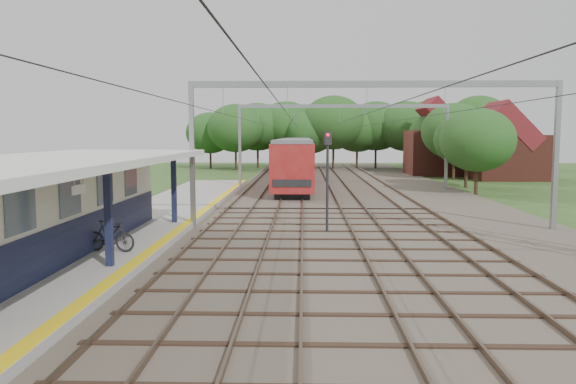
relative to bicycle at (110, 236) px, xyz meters
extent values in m
plane|color=#2D4C1E|center=(6.64, -8.16, -0.91)|extent=(160.00, 160.00, 0.00)
cube|color=#473D33|center=(10.64, 21.84, -0.86)|extent=(18.00, 90.00, 0.10)
cube|color=gray|center=(-0.86, 5.84, -0.74)|extent=(5.00, 52.00, 0.35)
cube|color=yellow|center=(1.39, 5.84, -0.56)|extent=(0.45, 52.00, 0.01)
cube|color=beige|center=(-2.26, -1.16, 1.14)|extent=(3.20, 18.00, 3.40)
cube|color=#101534|center=(-0.64, -1.16, 0.14)|extent=(0.06, 18.00, 1.40)
cube|color=slate|center=(-0.63, -1.16, 1.64)|extent=(0.05, 16.00, 1.30)
cube|color=#101534|center=(0.74, -2.16, 1.04)|extent=(0.22, 0.22, 3.20)
cube|color=#101534|center=(0.74, 6.84, 1.04)|extent=(0.22, 0.22, 3.20)
cube|color=silver|center=(-1.16, -2.16, 2.76)|extent=(6.40, 20.00, 0.24)
cube|color=white|center=(0.64, -4.16, 2.09)|extent=(0.06, 0.85, 0.26)
cube|color=brown|center=(2.42, 21.84, -0.74)|extent=(0.07, 88.00, 0.15)
cube|color=brown|center=(3.86, 21.84, -0.74)|extent=(0.07, 88.00, 0.15)
cube|color=brown|center=(5.42, 21.84, -0.74)|extent=(0.07, 88.00, 0.15)
cube|color=brown|center=(6.86, 21.84, -0.74)|extent=(0.07, 88.00, 0.15)
cube|color=brown|center=(9.12, 21.84, -0.74)|extent=(0.07, 88.00, 0.15)
cube|color=brown|center=(10.56, 21.84, -0.74)|extent=(0.07, 88.00, 0.15)
cube|color=brown|center=(12.72, 21.84, -0.74)|extent=(0.07, 88.00, 0.15)
cube|color=brown|center=(14.16, 21.84, -0.74)|extent=(0.07, 88.00, 0.15)
cube|color=gray|center=(1.64, 6.84, 2.59)|extent=(0.22, 0.22, 7.00)
cube|color=gray|center=(18.64, 6.84, 2.59)|extent=(0.22, 0.22, 7.00)
cube|color=gray|center=(10.14, 6.84, 5.94)|extent=(17.00, 0.20, 0.30)
cube|color=gray|center=(1.64, 26.84, 2.59)|extent=(0.22, 0.22, 7.00)
cube|color=gray|center=(18.64, 26.84, 2.59)|extent=(0.22, 0.22, 7.00)
cube|color=gray|center=(10.14, 26.84, 5.94)|extent=(17.00, 0.20, 0.30)
cylinder|color=black|center=(3.14, 21.84, 4.59)|extent=(0.02, 88.00, 0.02)
cylinder|color=black|center=(6.14, 21.84, 4.59)|extent=(0.02, 88.00, 0.02)
cylinder|color=black|center=(9.84, 21.84, 4.59)|extent=(0.02, 88.00, 0.02)
cylinder|color=black|center=(13.44, 21.84, 4.59)|extent=(0.02, 88.00, 0.02)
cylinder|color=#382619|center=(-3.36, 52.84, 0.53)|extent=(0.28, 0.28, 2.88)
ellipsoid|color=#1E491A|center=(-3.36, 52.84, 4.05)|extent=(6.72, 6.72, 5.76)
cylinder|color=#382619|center=(2.64, 54.84, 0.35)|extent=(0.28, 0.28, 2.52)
ellipsoid|color=#1E491A|center=(2.64, 54.84, 3.43)|extent=(5.88, 5.88, 5.04)
cylinder|color=#382619|center=(8.64, 51.84, 0.71)|extent=(0.28, 0.28, 3.24)
ellipsoid|color=#1E491A|center=(8.64, 51.84, 4.67)|extent=(7.56, 7.56, 6.48)
cylinder|color=#382619|center=(14.64, 53.84, 0.44)|extent=(0.28, 0.28, 2.70)
ellipsoid|color=#1E491A|center=(14.64, 53.84, 3.74)|extent=(6.30, 6.30, 5.40)
cylinder|color=#382619|center=(21.14, 29.84, 0.35)|extent=(0.28, 0.28, 2.52)
ellipsoid|color=#1E491A|center=(21.14, 29.84, 3.43)|extent=(5.88, 5.88, 5.04)
cylinder|color=#382619|center=(21.64, 45.84, 0.53)|extent=(0.28, 0.28, 2.88)
ellipsoid|color=#1E491A|center=(21.64, 45.84, 4.05)|extent=(6.72, 6.72, 5.76)
cube|color=brown|center=(27.64, 37.84, 1.34)|extent=(7.00, 6.00, 4.50)
cube|color=maroon|center=(27.64, 37.84, 4.49)|extent=(4.99, 6.12, 4.99)
cube|color=brown|center=(22.64, 43.84, 1.59)|extent=(8.00, 6.00, 5.00)
cube|color=maroon|center=(22.64, 43.84, 4.99)|extent=(5.52, 6.12, 5.52)
imported|color=black|center=(0.00, 0.00, 0.00)|extent=(1.93, 0.81, 1.13)
cube|color=black|center=(6.14, 27.15, -0.59)|extent=(2.44, 17.45, 0.44)
cube|color=maroon|center=(6.14, 27.15, 1.31)|extent=(3.06, 18.97, 3.34)
cube|color=black|center=(6.14, 27.15, 1.66)|extent=(3.10, 17.45, 0.95)
cube|color=slate|center=(6.14, 27.15, 3.10)|extent=(2.81, 18.97, 0.28)
cube|color=black|center=(6.14, 46.72, -0.59)|extent=(2.44, 17.45, 0.44)
cube|color=maroon|center=(6.14, 46.72, 1.31)|extent=(3.06, 18.97, 3.34)
cube|color=black|center=(6.14, 46.72, 1.66)|extent=(3.10, 17.45, 0.95)
cube|color=slate|center=(6.14, 46.72, 3.10)|extent=(2.81, 18.97, 0.28)
cylinder|color=black|center=(7.99, 5.77, 1.22)|extent=(0.16, 0.16, 4.26)
cube|color=black|center=(7.99, 5.77, 3.44)|extent=(0.37, 0.30, 0.59)
sphere|color=red|center=(7.99, 5.67, 3.59)|extent=(0.15, 0.15, 0.15)
camera|label=1|loc=(6.90, -19.57, 3.60)|focal=35.00mm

